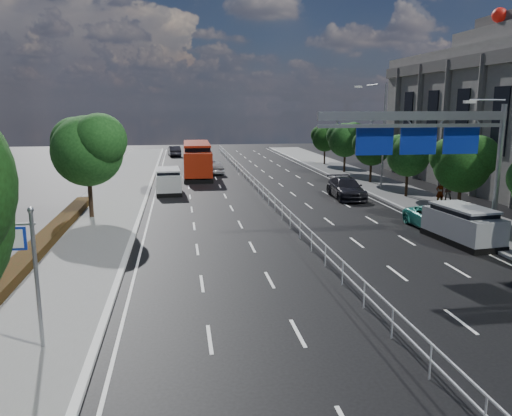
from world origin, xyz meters
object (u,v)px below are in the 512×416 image
object	(u,v)px
near_car_silver	(214,167)
silver_minivan	(462,225)
red_bus	(197,159)
pedestrian_a	(440,192)
white_minivan	(168,181)
pedestrian_b	(448,189)
parked_car_dark	(346,188)
parked_car_teal	(436,219)
toilet_sign	(18,256)
overhead_gantry	(433,135)
near_car_dark	(174,151)

from	to	relation	value
near_car_silver	silver_minivan	size ratio (longest dim) A/B	0.90
near_car_silver	silver_minivan	bearing A→B (deg)	106.01
red_bus	silver_minivan	xyz separation A→B (m)	(12.85, -28.15, -0.82)
red_bus	pedestrian_a	xyz separation A→B (m)	(16.74, -18.72, -0.80)
white_minivan	pedestrian_b	distance (m)	22.03
silver_minivan	parked_car_dark	size ratio (longest dim) A/B	0.89
white_minivan	parked_car_dark	world-z (taller)	white_minivan
parked_car_teal	pedestrian_a	world-z (taller)	pedestrian_a
toilet_sign	pedestrian_a	xyz separation A→B (m)	(23.14, 18.66, -1.96)
parked_car_teal	silver_minivan	bearing A→B (deg)	-90.55
white_minivan	parked_car_teal	size ratio (longest dim) A/B	1.01
white_minivan	overhead_gantry	bearing A→B (deg)	-53.57
red_bus	silver_minivan	size ratio (longest dim) A/B	2.36
toilet_sign	near_car_dark	xyz separation A→B (m)	(3.93, 58.62, -2.20)
pedestrian_a	overhead_gantry	bearing A→B (deg)	57.00
overhead_gantry	white_minivan	bearing A→B (deg)	129.31
near_car_silver	pedestrian_a	bearing A→B (deg)	122.24
toilet_sign	near_car_dark	size ratio (longest dim) A/B	0.97
pedestrian_a	pedestrian_b	world-z (taller)	pedestrian_b
silver_minivan	pedestrian_a	bearing A→B (deg)	61.75
toilet_sign	parked_car_teal	world-z (taller)	toilet_sign
toilet_sign	near_car_silver	world-z (taller)	toilet_sign
overhead_gantry	red_bus	distance (m)	29.81
near_car_silver	toilet_sign	bearing A→B (deg)	73.40
parked_car_dark	silver_minivan	bearing A→B (deg)	-79.03
near_car_silver	parked_car_dark	bearing A→B (deg)	115.44
parked_car_teal	pedestrian_b	xyz separation A→B (m)	(5.10, 7.75, 0.36)
toilet_sign	overhead_gantry	bearing A→B (deg)	29.60
overhead_gantry	parked_car_dark	world-z (taller)	overhead_gantry
near_car_silver	white_minivan	bearing A→B (deg)	63.25
near_car_silver	near_car_dark	distance (m)	20.52
red_bus	pedestrian_b	distance (m)	25.17
parked_car_dark	parked_car_teal	bearing A→B (deg)	-77.07
red_bus	pedestrian_b	bearing A→B (deg)	-43.70
pedestrian_b	overhead_gantry	bearing A→B (deg)	91.61
near_car_dark	pedestrian_b	distance (m)	43.92
overhead_gantry	red_bus	bearing A→B (deg)	112.45
silver_minivan	parked_car_teal	distance (m)	2.80
pedestrian_b	red_bus	bearing A→B (deg)	-8.38
toilet_sign	pedestrian_a	distance (m)	29.79
toilet_sign	parked_car_dark	world-z (taller)	toilet_sign
white_minivan	red_bus	xyz separation A→B (m)	(2.77, 10.15, 0.79)
white_minivan	silver_minivan	distance (m)	23.84
toilet_sign	parked_car_dark	bearing A→B (deg)	52.37
toilet_sign	silver_minivan	size ratio (longest dim) A/B	0.89
red_bus	near_car_silver	bearing A→B (deg)	33.43
white_minivan	red_bus	size ratio (longest dim) A/B	0.41
red_bus	parked_car_teal	bearing A→B (deg)	-62.36
pedestrian_a	silver_minivan	bearing A→B (deg)	66.95
toilet_sign	overhead_gantry	distance (m)	20.52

